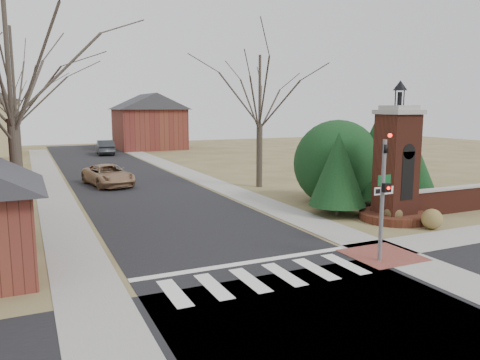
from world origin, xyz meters
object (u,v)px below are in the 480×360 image
sign_post (383,196)px  distant_car (105,147)px  pickup_truck (108,175)px  traffic_signal_pole (383,187)px  brick_gate_monument (396,175)px

sign_post → distant_car: (-3.99, 40.53, -1.13)m
pickup_truck → distant_car: (3.20, 21.82, 0.10)m
traffic_signal_pole → pickup_truck: 21.06m
sign_post → brick_gate_monument: bearing=41.4°
brick_gate_monument → sign_post: bearing=-138.6°
pickup_truck → distant_car: bearing=72.0°
sign_post → brick_gate_monument: 4.55m
distant_car → traffic_signal_pole: bearing=97.6°
sign_post → pickup_truck: (-7.19, 18.71, -1.23)m
brick_gate_monument → pickup_truck: 19.00m
brick_gate_monument → distant_car: 38.27m
distant_car → sign_post: bearing=99.5°
traffic_signal_pole → distant_car: (-2.70, 41.94, -1.77)m
traffic_signal_pole → pickup_truck: size_ratio=0.87×
traffic_signal_pole → pickup_truck: traffic_signal_pole is taller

